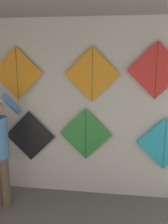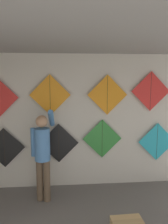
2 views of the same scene
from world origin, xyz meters
TOP-DOWN VIEW (x-y plane):
  - back_panel at (0.00, 3.86)m, footprint 5.93×0.06m
  - ceiling_slab at (0.00, 1.91)m, footprint 5.93×4.63m
  - shopkeeper at (-0.71, 3.27)m, footprint 0.43×0.56m
  - kite_0 at (-1.53, 3.77)m, footprint 0.83×0.01m
  - kite_1 at (-0.42, 3.77)m, footprint 0.83×0.01m
  - kite_2 at (0.49, 3.77)m, footprint 0.83×0.01m
  - kite_3 at (1.70, 3.77)m, footprint 0.83×0.01m
  - kite_5 at (-0.58, 3.77)m, footprint 0.83×0.01m
  - kite_6 at (0.59, 3.77)m, footprint 0.83×0.01m
  - kite_7 at (1.51, 3.77)m, footprint 0.83×0.01m

SIDE VIEW (x-z plane):
  - kite_0 at x=-1.53m, z-range 0.48..1.32m
  - kite_3 at x=1.70m, z-range 0.53..1.36m
  - kite_1 at x=-0.42m, z-range 0.55..1.38m
  - shopkeeper at x=-0.71m, z-range 0.11..1.86m
  - kite_2 at x=0.49m, z-range 0.63..1.46m
  - back_panel at x=0.00m, z-range 0.00..2.80m
  - kite_6 at x=0.59m, z-range 1.55..2.39m
  - kite_5 at x=-0.58m, z-range 1.56..2.39m
  - kite_7 at x=1.51m, z-range 1.62..2.45m
  - ceiling_slab at x=0.00m, z-range 2.80..2.84m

